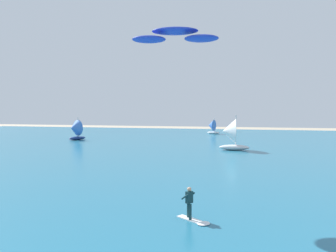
{
  "coord_description": "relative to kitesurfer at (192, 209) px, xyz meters",
  "views": [
    {
      "loc": [
        5.17,
        -1.84,
        5.66
      ],
      "look_at": [
        0.69,
        16.04,
        4.77
      ],
      "focal_mm": 34.2,
      "sensor_mm": 36.0,
      "label": 1
    }
  ],
  "objects": [
    {
      "name": "sailboat_center_horizon",
      "position": [
        -5.67,
        60.53,
        1.13
      ],
      "size": [
        3.36,
        2.96,
        3.77
      ],
      "color": "white",
      "rests_on": "ocean"
    },
    {
      "name": "ocean",
      "position": [
        -2.48,
        35.92,
        -0.65
      ],
      "size": [
        160.0,
        90.0,
        0.1
      ],
      "primitive_type": "cube",
      "color": "#236B89",
      "rests_on": "ground"
    },
    {
      "name": "sailboat_trailing",
      "position": [
        0.28,
        29.77,
        1.66
      ],
      "size": [
        4.23,
        3.59,
        4.94
      ],
      "color": "silver",
      "rests_on": "ocean"
    },
    {
      "name": "sailboat_near_shore",
      "position": [
        -28.89,
        38.2,
        1.35
      ],
      "size": [
        3.4,
        3.79,
        4.27
      ],
      "color": "navy",
      "rests_on": "ocean"
    },
    {
      "name": "kitesurfer",
      "position": [
        0.0,
        0.0,
        0.0
      ],
      "size": [
        1.95,
        1.53,
        1.67
      ],
      "color": "white",
      "rests_on": "ocean"
    },
    {
      "name": "kite",
      "position": [
        -1.83,
        4.1,
        9.67
      ],
      "size": [
        5.69,
        2.63,
        0.83
      ],
      "color": "#1E33B2"
    }
  ]
}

